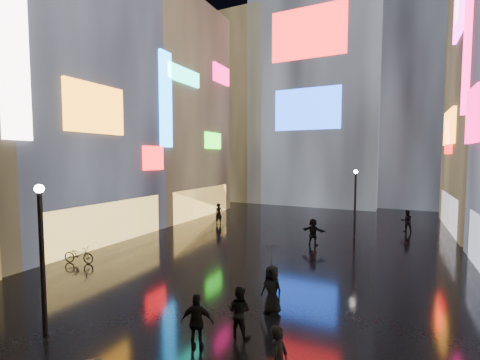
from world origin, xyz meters
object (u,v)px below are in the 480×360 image
Objects in this scene: lamp_far at (355,200)px; bicycle at (79,255)px; lamp_near at (42,251)px; pedestrian_3 at (197,322)px.

lamp_far is 2.75× the size of bicycle.
lamp_near and lamp_far have the same top height.
bicycle is (-5.63, 5.64, -2.45)m from lamp_near.
lamp_near is at bearing -113.29° from lamp_far.
lamp_far is at bearing -59.95° from bicycle.
lamp_near is 2.75× the size of bicycle.
pedestrian_3 is at bearing -99.58° from lamp_far.
lamp_far is 2.92× the size of pedestrian_3.
lamp_far is 17.45m from pedestrian_3.
pedestrian_3 is (-2.88, -17.09, -2.05)m from lamp_far.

